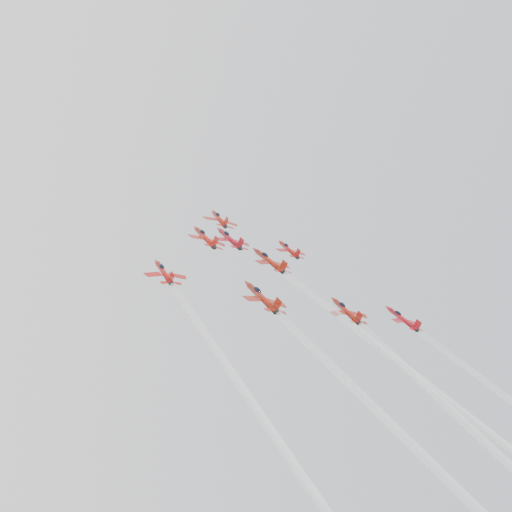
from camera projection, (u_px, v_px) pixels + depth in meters
jet_lead at (219, 219)px, 172.41m from camera, size 10.14×12.44×9.58m
jet_row2_left at (205, 237)px, 151.86m from camera, size 10.16×12.46×9.60m
jet_row2_center at (230, 238)px, 158.23m from camera, size 10.09×12.39×9.54m
jet_row2_right at (289, 249)px, 168.31m from camera, size 8.93×10.96×8.44m
jet_center at (400, 380)px, 113.10m from camera, size 10.27×90.03×68.53m
jet_rear_farleft at (263, 401)px, 88.80m from camera, size 8.44×74.02×56.34m
jet_rear_left at (432, 472)px, 87.05m from camera, size 10.48×91.83×69.90m
jet_rear_right at (503, 447)px, 102.31m from camera, size 9.26×81.15×61.77m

